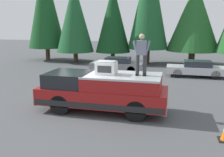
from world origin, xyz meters
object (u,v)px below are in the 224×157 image
Objects in this scene: person_on_truck_bed at (141,54)px; parked_car_silver at (196,69)px; compressor_unit at (106,68)px; parked_car_grey at (117,65)px; pickup_truck at (103,91)px.

parked_car_silver is at bearing -18.59° from person_on_truck_bed.
parked_car_grey is (9.14, 1.60, -1.35)m from compressor_unit.
pickup_truck is 1.35× the size of parked_car_grey.
compressor_unit is 0.20× the size of parked_car_grey.
person_on_truck_bed is at bearing -161.38° from parked_car_grey.
parked_car_silver is at bearing -27.61° from pickup_truck.
parked_car_silver is 5.96m from parked_car_grey.
pickup_truck is 3.28× the size of person_on_truck_bed.
compressor_unit is 0.50× the size of person_on_truck_bed.
person_on_truck_bed reaches higher than pickup_truck.
pickup_truck is at bearing 76.43° from compressor_unit.
pickup_truck is 1.07m from compressor_unit.
compressor_unit is 9.38m from parked_car_grey.
parked_car_grey is at bearing 18.62° from person_on_truck_bed.
compressor_unit reaches higher than parked_car_grey.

